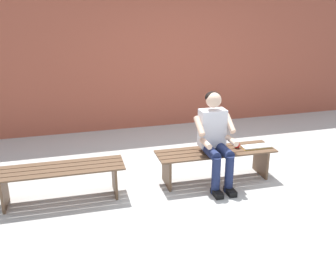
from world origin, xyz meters
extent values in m
cube|color=#B2B2AD|center=(1.01, 1.00, -0.02)|extent=(10.00, 7.00, 0.04)
cube|color=#9E4C38|center=(0.50, -2.62, 1.24)|extent=(9.50, 0.24, 2.48)
cube|color=brown|center=(0.00, -0.17, 0.42)|extent=(1.61, 0.13, 0.02)
cube|color=brown|center=(0.00, -0.06, 0.42)|extent=(1.61, 0.13, 0.02)
cube|color=brown|center=(0.00, 0.06, 0.42)|extent=(1.61, 0.13, 0.02)
cube|color=brown|center=(0.00, 0.17, 0.42)|extent=(1.61, 0.13, 0.02)
cube|color=brown|center=(-0.68, 0.01, 0.20)|extent=(0.04, 0.40, 0.41)
cube|color=brown|center=(0.68, -0.01, 0.20)|extent=(0.04, 0.40, 0.41)
cube|color=brown|center=(2.02, -0.17, 0.42)|extent=(1.55, 0.13, 0.02)
cube|color=brown|center=(2.03, -0.06, 0.42)|extent=(1.55, 0.13, 0.02)
cube|color=brown|center=(2.03, 0.06, 0.42)|extent=(1.55, 0.13, 0.02)
cube|color=brown|center=(2.03, 0.17, 0.42)|extent=(1.55, 0.13, 0.02)
cube|color=brown|center=(1.37, 0.01, 0.20)|extent=(0.04, 0.40, 0.41)
cube|color=brown|center=(2.68, -0.01, 0.20)|extent=(0.04, 0.40, 0.41)
cube|color=silver|center=(0.06, -0.02, 0.75)|extent=(0.34, 0.20, 0.50)
sphere|color=beige|center=(0.06, -0.01, 1.13)|extent=(0.20, 0.20, 0.20)
ellipsoid|color=black|center=(0.06, -0.04, 1.16)|extent=(0.20, 0.19, 0.15)
cylinder|color=navy|center=(-0.03, 0.18, 0.50)|extent=(0.13, 0.40, 0.13)
cylinder|color=navy|center=(0.15, 0.18, 0.50)|extent=(0.13, 0.40, 0.13)
cylinder|color=navy|center=(-0.03, 0.38, 0.25)|extent=(0.11, 0.11, 0.50)
cube|color=black|center=(-0.03, 0.44, 0.04)|extent=(0.10, 0.22, 0.07)
cylinder|color=navy|center=(0.15, 0.38, 0.25)|extent=(0.11, 0.11, 0.50)
cube|color=black|center=(0.15, 0.44, 0.04)|extent=(0.10, 0.22, 0.07)
cylinder|color=beige|center=(-0.15, 0.06, 0.82)|extent=(0.08, 0.28, 0.23)
cylinder|color=beige|center=(-0.12, 0.22, 0.64)|extent=(0.07, 0.26, 0.07)
cylinder|color=beige|center=(0.27, 0.06, 0.82)|extent=(0.08, 0.28, 0.23)
cylinder|color=beige|center=(0.24, 0.22, 0.64)|extent=(0.07, 0.26, 0.07)
sphere|color=red|center=(-0.31, -0.01, 0.47)|extent=(0.08, 0.08, 0.08)
cube|color=white|center=(-0.69, 0.04, 0.44)|extent=(0.20, 0.15, 0.02)
cube|color=white|center=(-0.48, 0.04, 0.44)|extent=(0.20, 0.15, 0.02)
cube|color=#BF8C1E|center=(-0.58, 0.04, 0.43)|extent=(0.41, 0.17, 0.01)
camera|label=1|loc=(1.88, 4.33, 2.33)|focal=40.29mm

